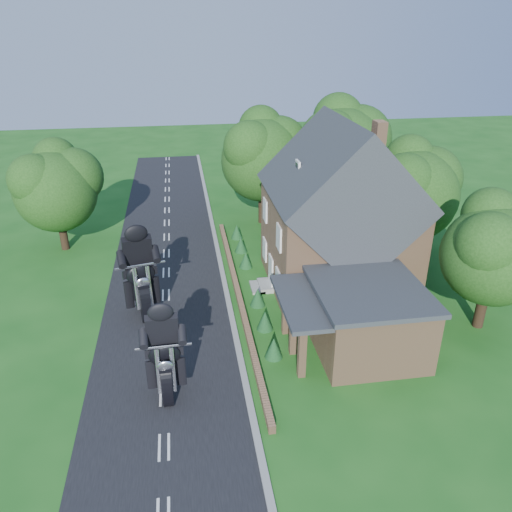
{
  "coord_description": "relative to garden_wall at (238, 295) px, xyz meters",
  "views": [
    {
      "loc": [
        1.32,
        -20.73,
        15.09
      ],
      "look_at": [
        5.33,
        4.81,
        2.8
      ],
      "focal_mm": 35.0,
      "sensor_mm": 36.0,
      "label": 1
    }
  ],
  "objects": [
    {
      "name": "tree_far_road",
      "position": [
        -11.16,
        9.11,
        4.64
      ],
      "size": [
        6.08,
        5.6,
        7.84
      ],
      "color": "black",
      "rests_on": "ground"
    },
    {
      "name": "tree_annex_side",
      "position": [
        12.83,
        -4.9,
        4.49
      ],
      "size": [
        5.64,
        5.2,
        7.48
      ],
      "color": "black",
      "rests_on": "ground"
    },
    {
      "name": "shrub_d",
      "position": [
        1.0,
        4.0,
        0.35
      ],
      "size": [
        0.9,
        0.9,
        1.1
      ],
      "primitive_type": "cone",
      "color": "#133C1B",
      "rests_on": "ground"
    },
    {
      "name": "road",
      "position": [
        -4.3,
        -5.0,
        -0.19
      ],
      "size": [
        7.0,
        80.0,
        0.02
      ],
      "primitive_type": "cube",
      "color": "black",
      "rests_on": "ground"
    },
    {
      "name": "motorcycle_lead",
      "position": [
        -4.13,
        -8.04,
        0.52
      ],
      "size": [
        0.44,
        1.57,
        1.45
      ],
      "primitive_type": null,
      "rotation": [
        0.0,
        0.0,
        3.17
      ],
      "color": "black",
      "rests_on": "ground"
    },
    {
      "name": "shrub_c",
      "position": [
        1.0,
        -1.0,
        0.35
      ],
      "size": [
        0.9,
        0.9,
        1.1
      ],
      "primitive_type": "cone",
      "color": "#133C1B",
      "rests_on": "ground"
    },
    {
      "name": "shrub_b",
      "position": [
        1.0,
        -3.5,
        0.35
      ],
      "size": [
        0.9,
        0.9,
        1.1
      ],
      "primitive_type": "cone",
      "color": "#133C1B",
      "rests_on": "ground"
    },
    {
      "name": "garden_wall",
      "position": [
        0.0,
        0.0,
        0.0
      ],
      "size": [
        0.3,
        22.0,
        0.4
      ],
      "primitive_type": "cube",
      "color": "#976E4D",
      "rests_on": "ground"
    },
    {
      "name": "shrub_a",
      "position": [
        1.0,
        -6.0,
        0.35
      ],
      "size": [
        0.9,
        0.9,
        1.1
      ],
      "primitive_type": "cone",
      "color": "#133C1B",
      "rests_on": "ground"
    },
    {
      "name": "house",
      "position": [
        6.19,
        1.0,
        4.14
      ],
      "size": [
        9.54,
        8.64,
        10.24
      ],
      "color": "#976E4D",
      "rests_on": "ground"
    },
    {
      "name": "shrub_e",
      "position": [
        1.0,
        6.5,
        0.35
      ],
      "size": [
        0.9,
        0.9,
        1.1
      ],
      "primitive_type": "cone",
      "color": "#133C1B",
      "rests_on": "ground"
    },
    {
      "name": "kerb",
      "position": [
        -0.65,
        -5.0,
        -0.14
      ],
      "size": [
        0.3,
        80.0,
        0.12
      ],
      "primitive_type": "cube",
      "color": "gray",
      "rests_on": "ground"
    },
    {
      "name": "tree_house_right",
      "position": [
        12.35,
        3.62,
        4.99
      ],
      "size": [
        6.51,
        6.0,
        8.4
      ],
      "color": "black",
      "rests_on": "ground"
    },
    {
      "name": "ground",
      "position": [
        -4.3,
        -5.0,
        -0.2
      ],
      "size": [
        120.0,
        120.0,
        0.0
      ],
      "primitive_type": "plane",
      "color": "#195217",
      "rests_on": "ground"
    },
    {
      "name": "shrub_f",
      "position": [
        1.0,
        9.0,
        0.35
      ],
      "size": [
        0.9,
        0.9,
        1.1
      ],
      "primitive_type": "cone",
      "color": "#133C1B",
      "rests_on": "ground"
    },
    {
      "name": "tree_behind_left",
      "position": [
        3.86,
        12.13,
        5.53
      ],
      "size": [
        6.94,
        6.4,
        9.16
      ],
      "color": "black",
      "rests_on": "ground"
    },
    {
      "name": "motorcycle_follow",
      "position": [
        -5.47,
        -1.07,
        0.63
      ],
      "size": [
        0.84,
        1.84,
        1.66
      ],
      "primitive_type": null,
      "rotation": [
        0.0,
        0.0,
        3.37
      ],
      "color": "black",
      "rests_on": "ground"
    },
    {
      "name": "annex",
      "position": [
        5.57,
        -5.8,
        1.57
      ],
      "size": [
        7.05,
        5.94,
        3.44
      ],
      "color": "#976E4D",
      "rests_on": "ground"
    },
    {
      "name": "tree_behind_house",
      "position": [
        9.88,
        11.14,
        6.03
      ],
      "size": [
        7.81,
        7.2,
        10.08
      ],
      "color": "black",
      "rests_on": "ground"
    }
  ]
}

